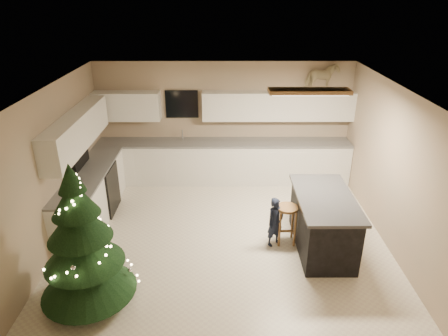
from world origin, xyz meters
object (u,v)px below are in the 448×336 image
at_px(christmas_tree, 83,250).
at_px(rocking_horse, 322,77).
at_px(island, 323,222).
at_px(bar_stool, 287,216).
at_px(toddler, 275,222).

height_order(christmas_tree, rocking_horse, rocking_horse).
height_order(island, christmas_tree, christmas_tree).
bearing_deg(christmas_tree, rocking_horse, 45.44).
bearing_deg(rocking_horse, bar_stool, 146.03).
bearing_deg(rocking_horse, island, 158.61).
bearing_deg(christmas_tree, toddler, 26.55).
height_order(bar_stool, rocking_horse, rocking_horse).
bearing_deg(bar_stool, christmas_tree, -153.92).
bearing_deg(island, toddler, 174.48).
bearing_deg(bar_stool, toddler, -160.70).
bearing_deg(christmas_tree, island, 20.18).
relative_size(island, bar_stool, 2.48).
relative_size(bar_stool, christmas_tree, 0.33).
bearing_deg(bar_stool, island, -14.19).
distance_m(island, bar_stool, 0.59).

